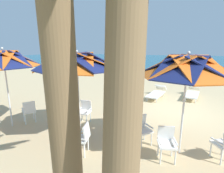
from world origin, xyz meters
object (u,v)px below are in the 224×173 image
object	(u,v)px
sun_lounger_0	(192,93)
plastic_chair_0	(167,141)
plastic_chair_4	(85,110)
palm_tree_0	(126,53)
sun_lounger_1	(157,93)
beachgoer_seated	(195,73)
plastic_chair_5	(29,110)
palm_tree_2	(61,66)
beach_umbrella_1	(77,62)
plastic_chair_2	(142,128)
beach_umbrella_0	(187,67)
beach_umbrella_2	(4,59)
plastic_chair_3	(82,137)

from	to	relation	value
sun_lounger_0	plastic_chair_0	bearing A→B (deg)	-103.08
plastic_chair_0	plastic_chair_4	bearing A→B (deg)	154.12
plastic_chair_0	palm_tree_0	world-z (taller)	palm_tree_0
sun_lounger_1	beachgoer_seated	xyz separation A→B (m)	(3.18, 8.49, 0.01)
plastic_chair_5	palm_tree_2	distance (m)	5.63
plastic_chair_4	plastic_chair_5	world-z (taller)	same
beach_umbrella_1	beachgoer_seated	xyz separation A→B (m)	(5.36, 13.67, -2.12)
plastic_chair_0	sun_lounger_0	world-z (taller)	plastic_chair_0
sun_lounger_0	beachgoer_seated	distance (m)	8.04
sun_lounger_1	plastic_chair_2	bearing A→B (deg)	-92.31
plastic_chair_2	plastic_chair_4	distance (m)	2.42
beach_umbrella_0	beach_umbrella_2	distance (m)	5.76
beach_umbrella_1	plastic_chair_4	world-z (taller)	beach_umbrella_1
beach_umbrella_2	palm_tree_0	world-z (taller)	palm_tree_0
plastic_chair_2	palm_tree_0	size ratio (longest dim) A/B	0.19
palm_tree_2	plastic_chair_3	bearing A→B (deg)	112.94
beach_umbrella_1	beachgoer_seated	bearing A→B (deg)	68.58
plastic_chair_0	plastic_chair_4	size ratio (longest dim) A/B	1.00
palm_tree_0	beachgoer_seated	bearing A→B (deg)	79.33
palm_tree_0	palm_tree_2	distance (m)	0.72
beach_umbrella_2	palm_tree_0	bearing A→B (deg)	-33.15
plastic_chair_2	plastic_chair_3	bearing A→B (deg)	-145.92
plastic_chair_0	plastic_chair_3	bearing A→B (deg)	-169.11
beach_umbrella_1	plastic_chair_5	distance (m)	3.02
plastic_chair_4	palm_tree_0	world-z (taller)	palm_tree_0
sun_lounger_1	beachgoer_seated	bearing A→B (deg)	69.45
plastic_chair_5	sun_lounger_0	bearing A→B (deg)	39.75
plastic_chair_4	beach_umbrella_0	bearing A→B (deg)	-17.75
sun_lounger_0	plastic_chair_2	bearing A→B (deg)	-110.87
sun_lounger_1	beach_umbrella_2	bearing A→B (deg)	-133.14
plastic_chair_3	beachgoer_seated	bearing A→B (deg)	71.51
plastic_chair_0	sun_lounger_1	xyz separation A→B (m)	(-0.49, 5.63, -0.22)
beach_umbrella_0	palm_tree_2	size ratio (longest dim) A/B	0.64
plastic_chair_3	plastic_chair_2	bearing A→B (deg)	34.08
plastic_chair_2	plastic_chair_5	distance (m)	4.30
plastic_chair_4	palm_tree_0	distance (m)	5.42
beach_umbrella_0	plastic_chair_5	size ratio (longest dim) A/B	3.19
sun_lounger_0	sun_lounger_1	distance (m)	2.01
beach_umbrella_1	sun_lounger_1	xyz separation A→B (m)	(2.18, 5.18, -2.13)
plastic_chair_2	beach_umbrella_1	world-z (taller)	beach_umbrella_1
plastic_chair_3	sun_lounger_0	world-z (taller)	plastic_chair_3
plastic_chair_2	sun_lounger_0	distance (m)	5.99
palm_tree_2	beach_umbrella_1	bearing A→B (deg)	115.03
plastic_chair_4	beach_umbrella_2	world-z (taller)	beach_umbrella_2
beach_umbrella_0	sun_lounger_1	bearing A→B (deg)	99.29
beach_umbrella_2	beachgoer_seated	bearing A→B (deg)	59.49
beach_umbrella_1	sun_lounger_1	bearing A→B (deg)	67.18
beach_umbrella_1	sun_lounger_0	xyz separation A→B (m)	(4.11, 5.73, -2.13)
plastic_chair_4	plastic_chair_0	bearing A→B (deg)	-25.88
beach_umbrella_0	palm_tree_2	xyz separation A→B (m)	(-1.57, -3.08, 0.30)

